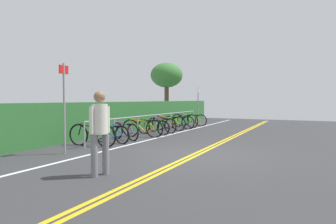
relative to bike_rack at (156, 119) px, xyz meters
name	(u,v)px	position (x,y,z in m)	size (l,w,h in m)	color
ground_plane	(196,155)	(-4.19, -3.51, -0.68)	(32.23, 12.36, 0.05)	#353538
centre_line_yellow_inner	(198,155)	(-4.19, -3.59, -0.66)	(29.00, 0.10, 0.00)	gold
centre_line_yellow_outer	(193,154)	(-4.19, -3.43, -0.66)	(29.00, 0.10, 0.00)	gold
bike_lane_stripe_white	(117,148)	(-4.19, -0.83, -0.66)	(29.00, 0.12, 0.00)	white
bike_rack	(156,119)	(0.00, 0.00, 0.00)	(9.59, 0.05, 0.87)	#9EA0A5
bicycle_0	(92,135)	(-4.25, 0.13, -0.29)	(0.46, 1.83, 0.78)	black
bicycle_1	(111,134)	(-3.32, 0.05, -0.34)	(0.46, 1.69, 0.69)	black
bicycle_2	(125,131)	(-2.40, 0.08, -0.33)	(0.64, 1.58, 0.70)	black
bicycle_3	(142,128)	(-1.42, -0.13, -0.30)	(0.47, 1.80, 0.77)	black
bicycle_4	(153,127)	(-0.41, -0.09, -0.33)	(0.46, 1.74, 0.70)	black
bicycle_5	(162,125)	(0.45, -0.08, -0.31)	(0.58, 1.73, 0.74)	black
bicycle_6	(169,123)	(1.45, 0.05, -0.30)	(0.46, 1.79, 0.76)	black
bicycle_7	(178,122)	(2.31, -0.10, -0.32)	(0.46, 1.76, 0.73)	black
bicycle_8	(185,121)	(3.38, -0.02, -0.29)	(0.55, 1.76, 0.78)	black
bicycle_9	(192,120)	(4.24, -0.12, -0.32)	(0.67, 1.67, 0.73)	black
pedestrian	(100,127)	(-7.23, -2.58, 0.34)	(0.48, 0.32, 1.72)	slate
sign_post_near	(64,100)	(-5.71, -0.11, 0.87)	(0.36, 0.06, 2.57)	gray
sign_post_far	(198,102)	(5.29, -0.11, 0.71)	(0.36, 0.08, 2.29)	gray
hedge_backdrop	(139,115)	(1.50, 1.80, 0.06)	(18.54, 0.86, 1.44)	#2D6B30
tree_mid	(167,76)	(8.15, 3.45, 2.66)	(2.41, 2.41, 4.29)	brown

